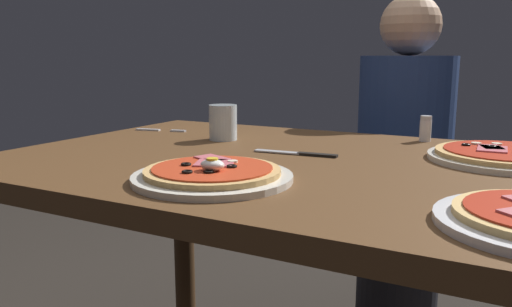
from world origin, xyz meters
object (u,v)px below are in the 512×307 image
Objects in this scene: diner_person at (402,178)px; pizza_across_right at (506,156)px; knife at (301,154)px; water_glass_near at (223,124)px; salt_shaker at (426,129)px; fork at (157,130)px; pizza_foreground at (212,174)px; dining_table at (295,208)px.

pizza_across_right is at bearing 119.55° from diner_person.
knife is at bearing -161.53° from pizza_across_right.
water_glass_near is 1.39× the size of salt_shaker.
fork is at bearing 43.32° from diner_person.
diner_person reaches higher than pizza_foreground.
fork is at bearing 164.30° from knife.
dining_table is 0.78m from diner_person.
fork is 0.86m from diner_person.
pizza_foreground reaches higher than knife.
knife reaches higher than fork.
water_glass_near is 0.75m from diner_person.
pizza_across_right is at bearing 43.93° from pizza_foreground.
water_glass_near is at bearing 119.32° from pizza_foreground.
salt_shaker is (0.21, 0.33, 0.03)m from knife.
water_glass_near is at bearing -10.40° from fork.
water_glass_near is 0.29m from knife.
diner_person is (-0.33, 0.59, -0.21)m from pizza_across_right.
knife reaches higher than dining_table.
salt_shaker is 0.48m from diner_person.
pizza_across_right is 0.27× the size of diner_person.
diner_person is (0.12, 1.02, -0.21)m from pizza_foreground.
knife is at bearing -20.66° from water_glass_near.
knife is at bearing 83.82° from diner_person.
dining_table is at bearing -19.97° from fork.
diner_person is at bearing 83.25° from pizza_foreground.
dining_table is 1.09× the size of diner_person.
salt_shaker reaches higher than pizza_foreground.
diner_person is (0.61, 0.58, -0.20)m from fork.
pizza_across_right is 4.73× the size of salt_shaker.
water_glass_near is 0.27m from fork.
pizza_foreground is 0.46m from water_glass_near.
pizza_across_right is 0.71m from diner_person.
pizza_across_right is at bearing -43.81° from salt_shaker.
dining_table is at bearing 84.76° from diner_person.
fork is 0.13× the size of diner_person.
knife is 0.76m from diner_person.
water_glass_near reaches higher than knife.
fork is 0.55m from knife.
knife is 0.17× the size of diner_person.
pizza_foreground is 3.08× the size of water_glass_near.
salt_shaker is (0.25, 0.63, 0.02)m from pizza_foreground.
dining_table is 0.35m from water_glass_near.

